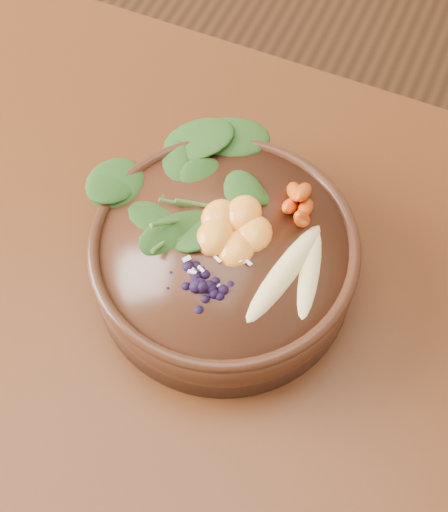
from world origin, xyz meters
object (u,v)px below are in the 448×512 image
(banana_halves, at_px, (298,266))
(mandarin_cluster, at_px, (234,223))
(stoneware_bowl, at_px, (224,261))
(carrot_cluster, at_px, (303,187))
(blueberry_pile, at_px, (198,279))
(kale_heap, at_px, (213,174))

(banana_halves, height_order, mandarin_cluster, mandarin_cluster)
(stoneware_bowl, bearing_deg, carrot_cluster, 52.12)
(carrot_cluster, height_order, banana_halves, carrot_cluster)
(mandarin_cluster, bearing_deg, carrot_cluster, 46.00)
(banana_halves, relative_size, blueberry_pile, 1.22)
(kale_heap, xyz_separation_m, blueberry_pile, (0.03, -0.11, -0.00))
(kale_heap, xyz_separation_m, carrot_cluster, (0.08, 0.01, 0.02))
(stoneware_bowl, bearing_deg, kale_heap, 122.68)
(kale_heap, distance_m, carrot_cluster, 0.09)
(mandarin_cluster, bearing_deg, banana_halves, -13.94)
(banana_halves, xyz_separation_m, blueberry_pile, (-0.07, -0.05, 0.01))
(kale_heap, height_order, carrot_cluster, carrot_cluster)
(banana_halves, xyz_separation_m, mandarin_cluster, (-0.07, 0.02, 0.00))
(stoneware_bowl, relative_size, kale_heap, 1.53)
(carrot_cluster, height_order, mandarin_cluster, carrot_cluster)
(kale_heap, height_order, mandarin_cluster, kale_heap)
(banana_halves, bearing_deg, stoneware_bowl, -177.26)
(banana_halves, distance_m, mandarin_cluster, 0.07)
(kale_heap, distance_m, banana_halves, 0.12)
(stoneware_bowl, height_order, carrot_cluster, carrot_cluster)
(kale_heap, bearing_deg, carrot_cluster, 6.32)
(mandarin_cluster, height_order, blueberry_pile, blueberry_pile)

